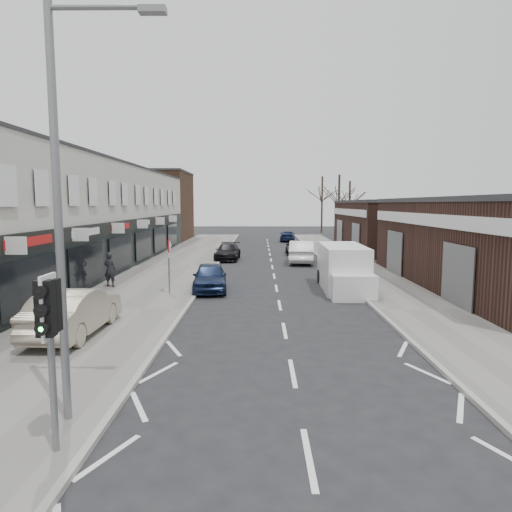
{
  "coord_description": "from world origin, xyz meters",
  "views": [
    {
      "loc": [
        -0.85,
        -9.47,
        4.39
      ],
      "look_at": [
        -0.99,
        6.12,
        2.6
      ],
      "focal_mm": 32.0,
      "sensor_mm": 36.0,
      "label": 1
    }
  ],
  "objects_px": {
    "street_lamp": "(66,192)",
    "parked_car_right_a": "(302,252)",
    "warning_sign": "(169,250)",
    "parked_car_left_b": "(228,252)",
    "traffic_light": "(49,322)",
    "pedestrian": "(110,269)",
    "parked_car_right_b": "(295,247)",
    "white_van": "(343,269)",
    "sedan_on_pavement": "(74,311)",
    "parked_car_right_c": "(287,236)",
    "parked_car_left_a": "(210,277)"
  },
  "relations": [
    {
      "from": "pedestrian",
      "to": "parked_car_right_c",
      "type": "relative_size",
      "value": 0.43
    },
    {
      "from": "parked_car_left_a",
      "to": "street_lamp",
      "type": "bearing_deg",
      "value": -99.54
    },
    {
      "from": "pedestrian",
      "to": "sedan_on_pavement",
      "type": "bearing_deg",
      "value": 113.59
    },
    {
      "from": "white_van",
      "to": "traffic_light",
      "type": "bearing_deg",
      "value": -115.23
    },
    {
      "from": "street_lamp",
      "to": "warning_sign",
      "type": "height_order",
      "value": "street_lamp"
    },
    {
      "from": "warning_sign",
      "to": "parked_car_left_b",
      "type": "bearing_deg",
      "value": 82.87
    },
    {
      "from": "warning_sign",
      "to": "parked_car_left_a",
      "type": "relative_size",
      "value": 0.65
    },
    {
      "from": "white_van",
      "to": "parked_car_left_a",
      "type": "relative_size",
      "value": 1.43
    },
    {
      "from": "sedan_on_pavement",
      "to": "parked_car_left_a",
      "type": "height_order",
      "value": "sedan_on_pavement"
    },
    {
      "from": "sedan_on_pavement",
      "to": "parked_car_right_b",
      "type": "xyz_separation_m",
      "value": [
        9.15,
        24.79,
        -0.23
      ]
    },
    {
      "from": "parked_car_right_a",
      "to": "parked_car_left_a",
      "type": "bearing_deg",
      "value": 68.83
    },
    {
      "from": "traffic_light",
      "to": "parked_car_right_a",
      "type": "height_order",
      "value": "traffic_light"
    },
    {
      "from": "street_lamp",
      "to": "parked_car_right_b",
      "type": "xyz_separation_m",
      "value": [
        6.73,
        30.71,
        -3.96
      ]
    },
    {
      "from": "sedan_on_pavement",
      "to": "parked_car_right_b",
      "type": "height_order",
      "value": "sedan_on_pavement"
    },
    {
      "from": "parked_car_left_b",
      "to": "street_lamp",
      "type": "bearing_deg",
      "value": -90.23
    },
    {
      "from": "parked_car_right_b",
      "to": "parked_car_right_c",
      "type": "height_order",
      "value": "parked_car_right_b"
    },
    {
      "from": "parked_car_left_a",
      "to": "warning_sign",
      "type": "bearing_deg",
      "value": -148.29
    },
    {
      "from": "warning_sign",
      "to": "parked_car_right_a",
      "type": "height_order",
      "value": "warning_sign"
    },
    {
      "from": "traffic_light",
      "to": "parked_car_right_b",
      "type": "bearing_deg",
      "value": 78.32
    },
    {
      "from": "traffic_light",
      "to": "street_lamp",
      "type": "xyz_separation_m",
      "value": [
        -0.13,
        1.22,
        2.2
      ]
    },
    {
      "from": "pedestrian",
      "to": "parked_car_left_b",
      "type": "bearing_deg",
      "value": -100.17
    },
    {
      "from": "traffic_light",
      "to": "parked_car_left_b",
      "type": "relative_size",
      "value": 0.7
    },
    {
      "from": "pedestrian",
      "to": "parked_car_left_a",
      "type": "xyz_separation_m",
      "value": [
        5.2,
        -0.43,
        -0.32
      ]
    },
    {
      "from": "white_van",
      "to": "parked_car_right_a",
      "type": "height_order",
      "value": "white_van"
    },
    {
      "from": "parked_car_right_a",
      "to": "parked_car_right_b",
      "type": "relative_size",
      "value": 1.29
    },
    {
      "from": "parked_car_right_a",
      "to": "white_van",
      "type": "bearing_deg",
      "value": 101.99
    },
    {
      "from": "parked_car_right_c",
      "to": "parked_car_right_b",
      "type": "bearing_deg",
      "value": 93.91
    },
    {
      "from": "parked_car_left_a",
      "to": "pedestrian",
      "type": "bearing_deg",
      "value": 170.32
    },
    {
      "from": "warning_sign",
      "to": "parked_car_left_b",
      "type": "relative_size",
      "value": 0.61
    },
    {
      "from": "traffic_light",
      "to": "parked_car_right_a",
      "type": "bearing_deg",
      "value": 75.85
    },
    {
      "from": "parked_car_right_a",
      "to": "pedestrian",
      "type": "bearing_deg",
      "value": 50.3
    },
    {
      "from": "warning_sign",
      "to": "white_van",
      "type": "distance_m",
      "value": 8.78
    },
    {
      "from": "parked_car_right_a",
      "to": "parked_car_right_c",
      "type": "height_order",
      "value": "parked_car_right_a"
    },
    {
      "from": "white_van",
      "to": "pedestrian",
      "type": "relative_size",
      "value": 3.29
    },
    {
      "from": "sedan_on_pavement",
      "to": "parked_car_left_b",
      "type": "distance_m",
      "value": 21.24
    },
    {
      "from": "street_lamp",
      "to": "white_van",
      "type": "distance_m",
      "value": 16.81
    },
    {
      "from": "parked_car_right_a",
      "to": "sedan_on_pavement",
      "type": "bearing_deg",
      "value": 70.35
    },
    {
      "from": "sedan_on_pavement",
      "to": "parked_car_right_c",
      "type": "distance_m",
      "value": 39.91
    },
    {
      "from": "parked_car_left_b",
      "to": "parked_car_right_a",
      "type": "xyz_separation_m",
      "value": [
        5.65,
        -1.69,
        0.18
      ]
    },
    {
      "from": "warning_sign",
      "to": "white_van",
      "type": "height_order",
      "value": "warning_sign"
    },
    {
      "from": "pedestrian",
      "to": "parked_car_right_c",
      "type": "xyz_separation_m",
      "value": [
        10.96,
        30.19,
        -0.41
      ]
    },
    {
      "from": "warning_sign",
      "to": "parked_car_right_b",
      "type": "xyz_separation_m",
      "value": [
        7.36,
        17.91,
        -1.54
      ]
    },
    {
      "from": "sedan_on_pavement",
      "to": "parked_car_right_b",
      "type": "relative_size",
      "value": 1.21
    },
    {
      "from": "warning_sign",
      "to": "sedan_on_pavement",
      "type": "relative_size",
      "value": 0.58
    },
    {
      "from": "street_lamp",
      "to": "parked_car_right_a",
      "type": "height_order",
      "value": "street_lamp"
    },
    {
      "from": "pedestrian",
      "to": "parked_car_left_a",
      "type": "height_order",
      "value": "pedestrian"
    },
    {
      "from": "traffic_light",
      "to": "parked_car_right_c",
      "type": "height_order",
      "value": "traffic_light"
    },
    {
      "from": "parked_car_left_b",
      "to": "sedan_on_pavement",
      "type": "bearing_deg",
      "value": -97.46
    },
    {
      "from": "warning_sign",
      "to": "parked_car_right_b",
      "type": "bearing_deg",
      "value": 67.66
    },
    {
      "from": "parked_car_left_a",
      "to": "parked_car_left_b",
      "type": "bearing_deg",
      "value": 85.02
    }
  ]
}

